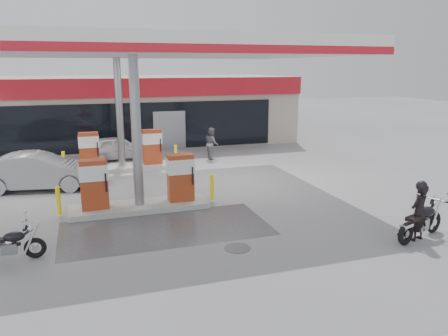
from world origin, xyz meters
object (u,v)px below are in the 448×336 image
(parked_car_left, at_px, (28,140))
(parked_car_right, at_px, (267,130))
(biker_main, at_px, (419,212))
(hatchback_silver, at_px, (38,171))
(main_motorcycle, at_px, (421,222))
(sedan_white, at_px, (119,148))
(attendant, at_px, (212,143))
(parked_motorcycle, at_px, (9,246))
(pump_island_near, at_px, (139,189))
(pump_island_far, at_px, (122,154))

(parked_car_left, xyz_separation_m, parked_car_right, (14.36, 0.00, -0.06))
(biker_main, relative_size, hatchback_silver, 0.36)
(biker_main, bearing_deg, main_motorcycle, -178.47)
(main_motorcycle, relative_size, biker_main, 1.27)
(sedan_white, height_order, parked_car_left, parked_car_left)
(biker_main, distance_m, attendant, 12.20)
(parked_motorcycle, height_order, parked_car_right, parked_car_right)
(biker_main, xyz_separation_m, parked_car_right, (3.01, 16.99, -0.21))
(pump_island_near, height_order, main_motorcycle, pump_island_near)
(pump_island_near, distance_m, sedan_white, 8.36)
(parked_car_left, bearing_deg, pump_island_near, -170.25)
(pump_island_near, distance_m, main_motorcycle, 8.59)
(biker_main, bearing_deg, parked_motorcycle, -29.80)
(main_motorcycle, height_order, hatchback_silver, hatchback_silver)
(attendant, distance_m, parked_car_left, 10.38)
(pump_island_near, bearing_deg, attendant, 56.74)
(pump_island_near, height_order, attendant, pump_island_near)
(parked_motorcycle, bearing_deg, parked_car_left, 92.45)
(attendant, bearing_deg, parked_motorcycle, 143.53)
(parked_car_right, bearing_deg, parked_car_left, 72.27)
(hatchback_silver, height_order, parked_car_right, hatchback_silver)
(pump_island_far, relative_size, attendant, 3.20)
(parked_car_right, bearing_deg, attendant, 115.80)
(parked_motorcycle, xyz_separation_m, parked_car_left, (-0.97, 15.00, 0.24))
(parked_motorcycle, height_order, attendant, attendant)
(sedan_white, xyz_separation_m, parked_car_left, (-4.56, 3.65, 0.04))
(pump_island_far, bearing_deg, parked_car_left, 126.87)
(biker_main, xyz_separation_m, parked_motorcycle, (-10.38, 2.00, -0.39))
(parked_car_left, bearing_deg, pump_island_far, -153.94)
(main_motorcycle, xyz_separation_m, parked_car_left, (-11.53, 16.92, 0.17))
(sedan_white, distance_m, attendant, 4.74)
(pump_island_near, relative_size, hatchback_silver, 1.18)
(biker_main, height_order, attendant, attendant)
(attendant, xyz_separation_m, hatchback_silver, (-7.93, -3.40, -0.09))
(pump_island_far, distance_m, parked_motorcycle, 9.67)
(parked_motorcycle, relative_size, parked_car_right, 0.42)
(main_motorcycle, xyz_separation_m, biker_main, (-0.18, -0.07, 0.32))
(parked_motorcycle, relative_size, hatchback_silver, 0.40)
(main_motorcycle, relative_size, parked_car_right, 0.48)
(pump_island_far, xyz_separation_m, hatchback_silver, (-3.34, -2.40, 0.01))
(sedan_white, bearing_deg, parked_motorcycle, 158.26)
(pump_island_near, xyz_separation_m, sedan_white, (0.06, 8.35, -0.11))
(sedan_white, xyz_separation_m, attendant, (4.53, -1.35, 0.20))
(main_motorcycle, height_order, parked_car_left, parked_car_left)
(pump_island_far, bearing_deg, hatchback_silver, -144.31)
(attendant, bearing_deg, biker_main, -166.72)
(pump_island_far, bearing_deg, sedan_white, 88.60)
(pump_island_near, relative_size, biker_main, 3.25)
(hatchback_silver, bearing_deg, attendant, -58.17)
(pump_island_far, xyz_separation_m, attendant, (4.59, 1.00, 0.09))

